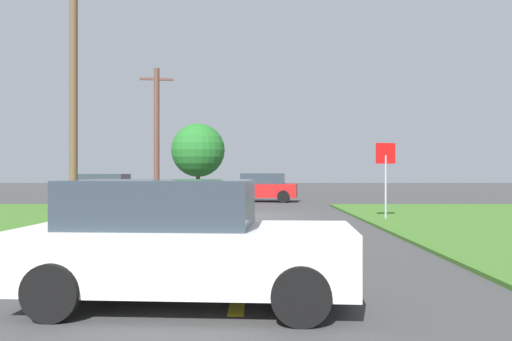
# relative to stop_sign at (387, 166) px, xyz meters

# --- Properties ---
(ground_plane) EXTENTS (120.00, 120.00, 0.00)m
(ground_plane) POSITION_rel_stop_sign_xyz_m (-4.82, 2.25, -1.91)
(ground_plane) COLOR #3D3D3D
(lane_stripe_center) EXTENTS (0.20, 14.00, 0.01)m
(lane_stripe_center) POSITION_rel_stop_sign_xyz_m (-4.82, -5.75, -1.91)
(lane_stripe_center) COLOR yellow
(lane_stripe_center) RESTS_ON ground
(stop_sign) EXTENTS (0.72, 0.18, 2.73)m
(stop_sign) POSITION_rel_stop_sign_xyz_m (0.00, 0.00, 0.00)
(stop_sign) COLOR #9EA0A8
(stop_sign) RESTS_ON ground
(parked_car_near_building) EXTENTS (4.02, 2.08, 1.62)m
(parked_car_near_building) POSITION_rel_stop_sign_xyz_m (-11.27, 4.92, -1.11)
(parked_car_near_building) COLOR red
(parked_car_near_building) RESTS_ON ground
(car_approaching_junction) EXTENTS (4.55, 2.31, 1.62)m
(car_approaching_junction) POSITION_rel_stop_sign_xyz_m (-4.38, 11.82, -1.11)
(car_approaching_junction) COLOR red
(car_approaching_junction) RESTS_ON ground
(car_behind_on_main_road) EXTENTS (4.32, 2.25, 1.62)m
(car_behind_on_main_road) POSITION_rel_stop_sign_xyz_m (-5.53, -12.17, -1.11)
(car_behind_on_main_road) COLOR white
(car_behind_on_main_road) RESTS_ON ground
(utility_pole_near) EXTENTS (1.76, 0.63, 9.46)m
(utility_pole_near) POSITION_rel_stop_sign_xyz_m (-10.38, -1.88, 2.97)
(utility_pole_near) COLOR brown
(utility_pole_near) RESTS_ON ground
(utility_pole_mid) EXTENTS (1.79, 0.46, 7.29)m
(utility_pole_mid) POSITION_rel_stop_sign_xyz_m (-9.94, 10.25, 1.85)
(utility_pole_mid) COLOR brown
(utility_pole_mid) RESTS_ON ground
(oak_tree_left) EXTENTS (3.83, 3.83, 5.16)m
(oak_tree_left) POSITION_rel_stop_sign_xyz_m (-8.72, 19.82, 1.32)
(oak_tree_left) COLOR brown
(oak_tree_left) RESTS_ON ground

